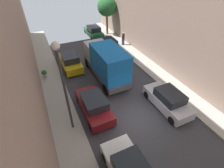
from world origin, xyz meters
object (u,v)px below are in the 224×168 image
parked_car_right_0 (168,100)px  lamp_post (63,80)px  parked_car_left_4 (70,62)px  parked_car_right_1 (108,45)px  parked_car_left_3 (94,105)px  delivery_truck (106,62)px  parked_car_right_2 (94,32)px  pedestrian (123,38)px  potted_plant_2 (44,73)px  street_tree_1 (107,7)px

parked_car_right_0 → lamp_post: lamp_post is taller
parked_car_left_4 → parked_car_right_1: (5.40, 2.05, 0.00)m
lamp_post → parked_car_right_0: bearing=-8.5°
parked_car_left_3 → delivery_truck: 4.86m
parked_car_left_3 → parked_car_left_4: size_ratio=1.00×
parked_car_right_1 → lamp_post: lamp_post is taller
parked_car_right_2 → delivery_truck: bearing=-103.9°
parked_car_right_1 → delivery_truck: size_ratio=0.64×
parked_car_left_4 → pedestrian: size_ratio=2.44×
parked_car_left_4 → delivery_truck: delivery_truck is taller
parked_car_left_4 → potted_plant_2: size_ratio=5.17×
parked_car_right_0 → street_tree_1: 16.97m
parked_car_right_1 → street_tree_1: bearing=67.8°
parked_car_left_3 → parked_car_right_0: size_ratio=1.00×
parked_car_right_1 → potted_plant_2: parked_car_right_1 is taller
parked_car_left_3 → parked_car_left_4: bearing=90.0°
parked_car_left_3 → delivery_truck: bearing=55.3°
parked_car_right_1 → parked_car_right_2: bearing=90.0°
parked_car_right_0 → potted_plant_2: parked_car_right_0 is taller
parked_car_left_4 → pedestrian: (7.81, 2.61, 0.35)m
parked_car_right_2 → delivery_truck: size_ratio=0.64×
potted_plant_2 → parked_car_right_1: bearing=20.5°
delivery_truck → potted_plant_2: bearing=156.6°
parked_car_right_1 → parked_car_right_0: bearing=-90.0°
delivery_truck → pedestrian: (5.11, 6.03, -0.71)m
parked_car_right_1 → parked_car_left_3: bearing=-120.0°
parked_car_right_0 → lamp_post: 8.16m
parked_car_left_3 → delivery_truck: (2.70, 3.90, 1.07)m
delivery_truck → lamp_post: lamp_post is taller
street_tree_1 → lamp_post: 18.07m
parked_car_left_4 → parked_car_right_1: bearing=20.7°
delivery_truck → lamp_post: bearing=-134.3°
pedestrian → street_tree_1: 5.54m
parked_car_right_0 → potted_plant_2: (-8.22, 8.19, -0.10)m
parked_car_right_2 → delivery_truck: (-2.70, -10.91, 1.07)m
parked_car_left_4 → parked_car_right_1: size_ratio=1.00×
parked_car_left_4 → delivery_truck: 4.48m
parked_car_left_3 → potted_plant_2: parked_car_left_3 is taller
parked_car_left_4 → lamp_post: (-1.90, -8.13, 3.48)m
parked_car_left_3 → pedestrian: pedestrian is taller
delivery_truck → street_tree_1: street_tree_1 is taller
pedestrian → lamp_post: 14.81m
parked_car_left_3 → potted_plant_2: bearing=114.1°
parked_car_right_2 → lamp_post: (-7.30, -15.63, 3.48)m
street_tree_1 → parked_car_left_3: bearing=-117.3°
parked_car_right_0 → lamp_post: size_ratio=0.67×
parked_car_right_2 → potted_plant_2: bearing=-133.9°
parked_car_right_0 → delivery_truck: size_ratio=0.64×
parked_car_right_2 → street_tree_1: (2.13, -0.22, 3.33)m
potted_plant_2 → parked_car_right_0: bearing=-44.9°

